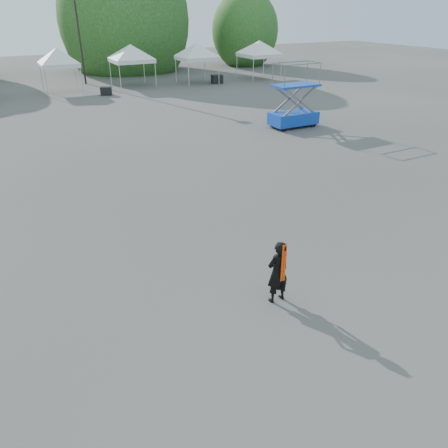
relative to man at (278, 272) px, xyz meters
name	(u,v)px	position (x,y,z in m)	size (l,w,h in m)	color
ground	(226,262)	(-0.27, 2.05, -0.78)	(120.00, 120.00, 0.00)	#474442
light_pole_east	(76,14)	(2.73, 34.05, 4.73)	(0.60, 0.25, 9.80)	black
tree_mid_e	(124,20)	(8.73, 41.05, 4.06)	(5.12, 5.12, 7.79)	#382314
tree_far_e	(245,31)	(21.73, 39.05, 2.84)	(3.84, 3.84, 5.84)	#382314
tent_e	(57,51)	(0.25, 30.58, 2.27)	(3.95, 3.95, 3.88)	silver
tent_f	(130,48)	(6.11, 30.92, 2.27)	(4.54, 4.54, 3.88)	silver
tent_g	(196,46)	(11.59, 29.82, 2.27)	(4.31, 4.31, 3.88)	silver
tent_h	(259,44)	(17.75, 29.53, 2.27)	(4.50, 4.50, 3.88)	silver
man	(278,272)	(0.00, 0.00, 0.00)	(0.59, 0.41, 1.56)	black
scissor_lift	(295,96)	(9.97, 13.21, 0.96)	(2.70, 1.38, 3.47)	#0B2592
crate_mid	(106,91)	(3.00, 27.89, -0.47)	(0.80, 0.62, 0.62)	black
crate_east	(217,79)	(13.08, 28.91, -0.43)	(0.92, 0.71, 0.71)	black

